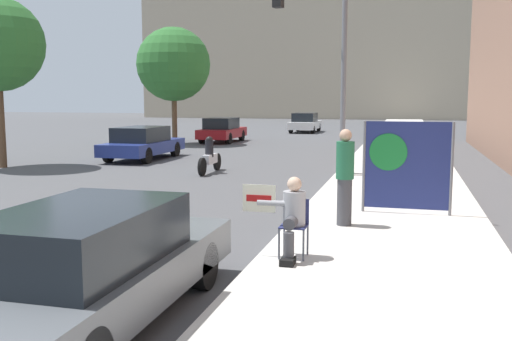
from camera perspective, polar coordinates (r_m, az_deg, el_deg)
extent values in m
cube|color=beige|center=(20.16, 13.95, 0.04)|extent=(3.81, 90.00, 0.15)
cube|color=tan|center=(74.10, 10.01, 15.86)|extent=(52.00, 12.00, 27.36)
cylinder|color=#474C56|center=(8.59, 2.32, -7.37)|extent=(0.03, 0.03, 0.47)
cylinder|color=#474C56|center=(8.52, 4.77, -7.51)|extent=(0.03, 0.03, 0.47)
cylinder|color=#474C56|center=(8.94, 2.83, -6.78)|extent=(0.03, 0.03, 0.47)
cylinder|color=#474C56|center=(8.88, 5.19, -6.91)|extent=(0.03, 0.03, 0.47)
cube|color=navy|center=(8.67, 3.79, -5.57)|extent=(0.40, 0.40, 0.02)
cube|color=navy|center=(8.81, 4.04, -4.04)|extent=(0.40, 0.02, 0.38)
cylinder|color=#424247|center=(8.50, 3.59, -5.15)|extent=(0.18, 0.42, 0.18)
cylinder|color=#424247|center=(8.38, 3.29, -7.75)|extent=(0.16, 0.16, 0.47)
cube|color=black|center=(8.37, 3.19, -9.07)|extent=(0.20, 0.28, 0.10)
cylinder|color=#9E9EA3|center=(8.65, 3.84, -3.79)|extent=(0.34, 0.34, 0.52)
sphere|color=beige|center=(8.58, 3.86, -1.36)|extent=(0.22, 0.22, 0.22)
cylinder|color=#9E9EA3|center=(8.62, 1.60, -3.26)|extent=(0.45, 0.09, 0.09)
cube|color=#EAE5C6|center=(8.66, 0.30, -2.79)|extent=(0.51, 0.02, 0.42)
cube|color=#AD1414|center=(8.65, 0.28, -2.81)|extent=(0.39, 0.01, 0.10)
cylinder|color=#424247|center=(10.93, 8.83, -3.13)|extent=(0.28, 0.28, 0.89)
cylinder|color=#236642|center=(10.82, 8.91, 1.02)|extent=(0.34, 0.34, 0.70)
sphere|color=tan|center=(10.78, 8.96, 3.50)|extent=(0.23, 0.23, 0.23)
cylinder|color=slate|center=(12.24, 10.73, 0.39)|extent=(0.06, 0.06, 1.92)
cylinder|color=slate|center=(12.25, 18.98, 0.12)|extent=(0.06, 0.06, 1.92)
cube|color=navy|center=(12.21, 14.87, 0.49)|extent=(1.76, 0.02, 1.82)
cylinder|color=#197A33|center=(12.16, 13.08, 1.81)|extent=(0.78, 0.01, 0.78)
cylinder|color=slate|center=(17.95, 8.76, 9.74)|extent=(0.16, 0.16, 6.38)
sphere|color=green|center=(18.90, 2.23, 16.37)|extent=(0.18, 0.18, 0.18)
cube|color=#565B60|center=(6.78, -15.95, -10.46)|extent=(1.77, 4.73, 0.50)
cube|color=black|center=(6.47, -16.99, -6.24)|extent=(1.52, 2.46, 0.61)
cylinder|color=black|center=(8.42, -15.35, -8.37)|extent=(0.22, 0.64, 0.64)
cylinder|color=black|center=(7.78, -5.30, -9.44)|extent=(0.22, 0.64, 0.64)
cube|color=navy|center=(24.08, -11.21, 2.33)|extent=(1.86, 4.58, 0.49)
cube|color=black|center=(23.87, -11.43, 3.59)|extent=(1.60, 2.38, 0.60)
cylinder|color=black|center=(25.72, -11.46, 2.20)|extent=(0.22, 0.64, 0.64)
cylinder|color=black|center=(25.04, -8.09, 2.13)|extent=(0.22, 0.64, 0.64)
cylinder|color=black|center=(23.22, -14.55, 1.57)|extent=(0.22, 0.64, 0.64)
cylinder|color=black|center=(22.47, -10.90, 1.48)|extent=(0.22, 0.64, 0.64)
cube|color=maroon|center=(32.79, -3.39, 3.77)|extent=(1.78, 4.14, 0.51)
cube|color=black|center=(32.61, -3.49, 4.75)|extent=(1.53, 2.15, 0.62)
cylinder|color=black|center=(34.27, -3.96, 3.57)|extent=(0.22, 0.64, 0.64)
cylinder|color=black|center=(33.80, -1.45, 3.54)|extent=(0.22, 0.64, 0.64)
cylinder|color=black|center=(31.86, -5.44, 3.27)|extent=(0.22, 0.64, 0.64)
cylinder|color=black|center=(31.35, -2.76, 3.23)|extent=(0.22, 0.64, 0.64)
cube|color=white|center=(42.13, 4.94, 4.56)|extent=(1.81, 4.40, 0.52)
cube|color=black|center=(41.93, 4.91, 5.33)|extent=(1.56, 2.29, 0.63)
cylinder|color=black|center=(43.62, 4.21, 4.38)|extent=(0.22, 0.64, 0.64)
cylinder|color=black|center=(43.36, 6.29, 4.34)|extent=(0.22, 0.64, 0.64)
cylinder|color=black|center=(40.95, 3.50, 4.19)|extent=(0.22, 0.64, 0.64)
cylinder|color=black|center=(40.67, 5.71, 4.15)|extent=(0.22, 0.64, 0.64)
cube|color=silver|center=(19.41, -4.63, 1.16)|extent=(0.24, 0.92, 0.32)
cylinder|color=black|center=(19.33, -4.69, 2.19)|extent=(0.28, 0.28, 0.57)
sphere|color=black|center=(19.30, -4.70, 3.07)|extent=(0.24, 0.24, 0.24)
cylinder|color=black|center=(20.15, -3.90, 0.88)|extent=(0.10, 0.60, 0.60)
cylinder|color=black|center=(18.71, -5.41, 0.37)|extent=(0.10, 0.60, 0.60)
cylinder|color=brown|center=(22.77, -24.16, 4.36)|extent=(0.28, 0.28, 3.27)
cylinder|color=brown|center=(31.47, -8.16, 5.28)|extent=(0.28, 0.28, 2.93)
sphere|color=#2D6B2D|center=(31.50, -8.25, 10.47)|extent=(3.97, 3.97, 3.97)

